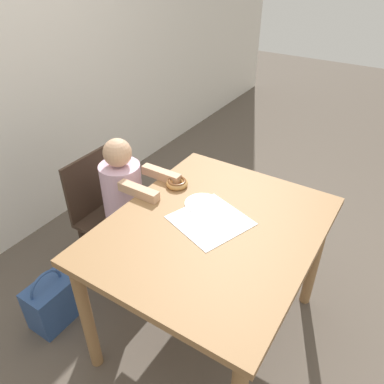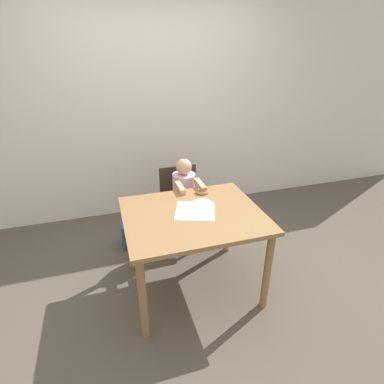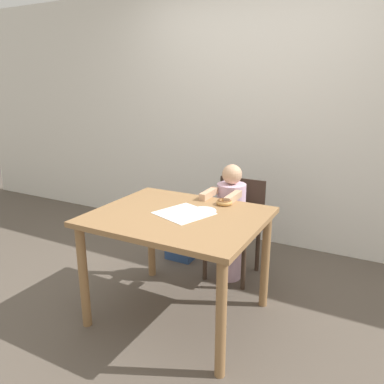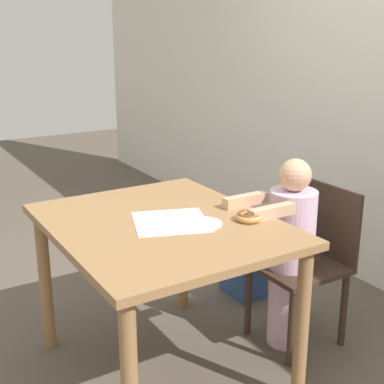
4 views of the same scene
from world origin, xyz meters
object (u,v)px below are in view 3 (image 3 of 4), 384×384
child_figure (230,223)px  donut (224,202)px  chair (235,226)px  handbag (181,244)px

child_figure → donut: child_figure is taller
chair → handbag: 0.60m
child_figure → donut: (0.08, -0.32, 0.28)m
child_figure → handbag: bearing=166.4°
donut → handbag: (-0.61, 0.45, -0.62)m
chair → donut: bearing=-79.9°
donut → handbag: size_ratio=0.30×
handbag → child_figure: bearing=-13.6°
chair → child_figure: bearing=-90.0°
chair → handbag: size_ratio=2.12×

